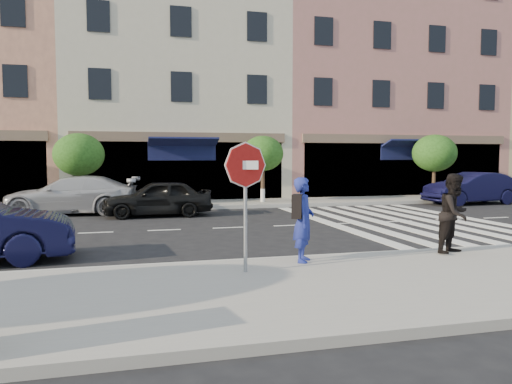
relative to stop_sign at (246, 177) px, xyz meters
name	(u,v)px	position (x,y,z in m)	size (l,w,h in m)	color
ground	(262,251)	(1.02, 2.58, -1.88)	(120.00, 120.00, 0.00)	black
sidewalk_near	(322,289)	(1.02, -1.17, -1.81)	(60.00, 4.50, 0.15)	gray
sidewalk_far	(198,204)	(1.02, 13.58, -1.81)	(60.00, 3.00, 0.15)	gray
building_centre	(173,98)	(0.52, 19.58, 3.62)	(11.00, 9.00, 11.00)	beige
building_east_mid	(369,87)	(12.52, 19.58, 4.62)	(13.00, 9.00, 13.00)	#AC6B66
street_tree_wb	(79,155)	(-3.98, 13.38, 0.42)	(2.10, 2.10, 3.06)	#473323
street_tree_c	(263,154)	(4.02, 13.38, 0.47)	(1.90, 1.90, 3.04)	#473323
street_tree_ea	(435,153)	(13.02, 13.38, 0.51)	(2.20, 2.20, 3.19)	#473323
stop_sign	(246,177)	(0.00, 0.00, 0.00)	(0.83, 0.16, 2.37)	gray
photographer	(304,220)	(1.33, 0.58, -0.89)	(0.62, 0.41, 1.69)	navy
walker	(455,213)	(4.81, 0.58, -0.87)	(0.84, 0.66, 1.74)	black
car_far_left	(71,195)	(-4.16, 11.68, -1.14)	(2.08, 5.13, 1.49)	#A9A8AE
car_far_mid	(158,198)	(-0.96, 10.18, -1.20)	(1.62, 4.03, 1.37)	black
car_far_right	(472,188)	(13.59, 11.23, -1.14)	(1.58, 4.54, 1.50)	black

